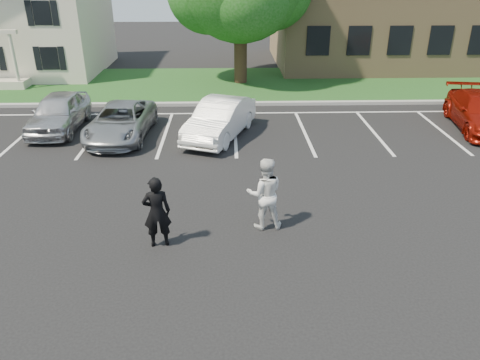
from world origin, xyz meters
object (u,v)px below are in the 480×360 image
man_black_suit (157,212)px  car_silver_west (59,112)px  house (11,6)px  man_white_shirt (265,194)px  car_silver_minivan (121,121)px  car_white_sedan (220,119)px

man_black_suit → car_silver_west: 10.08m
house → car_silver_west: (5.89, -11.29, -3.09)m
man_black_suit → car_silver_west: (-5.11, 8.69, -0.17)m
man_white_shirt → car_silver_minivan: man_white_shirt is taller
house → man_black_suit: (11.00, -19.97, -2.92)m
car_white_sedan → car_silver_west: bearing=-168.5°
man_black_suit → man_white_shirt: 2.74m
man_white_shirt → car_silver_west: man_white_shirt is taller
car_silver_west → man_white_shirt: bearing=-45.4°
car_silver_minivan → car_white_sedan: 3.84m
car_silver_west → car_silver_minivan: (2.67, -0.95, -0.10)m
man_black_suit → car_white_sedan: bearing=-110.3°
car_silver_west → car_white_sedan: bearing=-9.0°
man_white_shirt → car_white_sedan: 6.95m
man_black_suit → house: bearing=-71.1°
car_silver_minivan → house: bearing=128.2°
man_white_shirt → car_white_sedan: bearing=-82.6°
house → car_silver_west: size_ratio=2.38×
man_white_shirt → car_white_sedan: size_ratio=0.44×
car_silver_minivan → car_white_sedan: size_ratio=1.04×
man_white_shirt → car_silver_minivan: (-5.06, 6.94, -0.32)m
man_black_suit → car_white_sedan: (1.41, 7.63, -0.18)m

